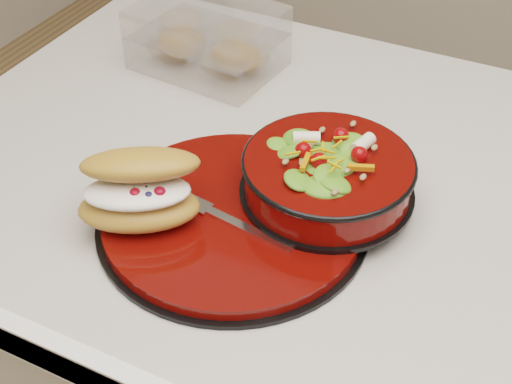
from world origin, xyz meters
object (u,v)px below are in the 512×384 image
at_px(salad_bowl, 328,171).
at_px(pastry_box, 208,39).
at_px(fork, 232,221).
at_px(dinner_plate, 233,217).
at_px(croissant, 140,190).

distance_m(salad_bowl, pastry_box, 0.37).
distance_m(fork, pastry_box, 0.39).
bearing_deg(dinner_plate, salad_bowl, 42.58).
bearing_deg(croissant, fork, -8.55).
xyz_separation_m(croissant, fork, (0.09, 0.04, -0.04)).
xyz_separation_m(dinner_plate, fork, (0.01, -0.02, 0.01)).
height_order(salad_bowl, croissant, salad_bowl).
relative_size(dinner_plate, pastry_box, 1.43).
bearing_deg(pastry_box, dinner_plate, -50.68).
distance_m(dinner_plate, fork, 0.02).
height_order(salad_bowl, pastry_box, salad_bowl).
relative_size(dinner_plate, salad_bowl, 1.54).
height_order(fork, pastry_box, pastry_box).
relative_size(croissant, pastry_box, 0.70).
xyz_separation_m(salad_bowl, pastry_box, (-0.29, 0.23, -0.01)).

